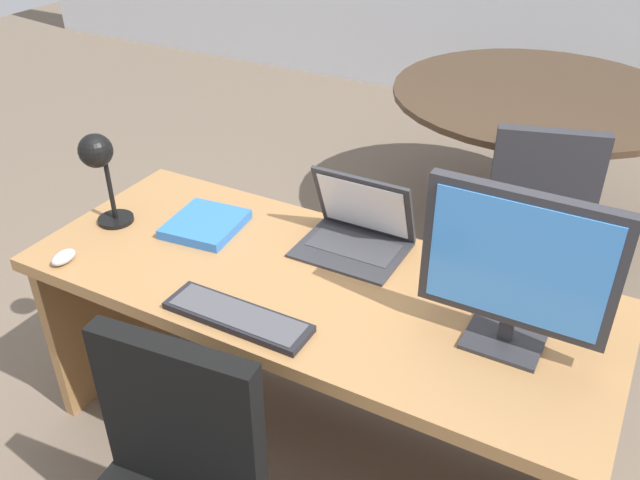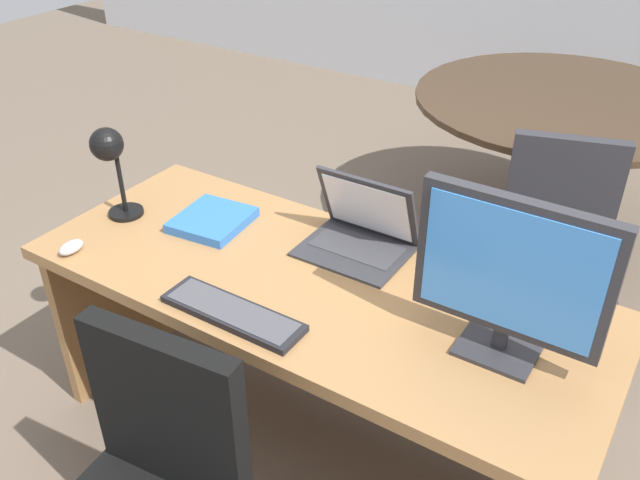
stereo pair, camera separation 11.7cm
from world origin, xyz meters
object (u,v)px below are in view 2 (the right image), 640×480
Objects in this scene: monitor at (511,273)px; mouse at (71,247)px; desk_lamp at (110,155)px; keyboard at (233,313)px; desk at (322,321)px; meeting_chair_near at (549,272)px; meeting_table at (559,132)px; laptop at (362,226)px; book at (212,220)px.

mouse is (-1.30, -0.28, -0.23)m from monitor.
monitor is 1.35m from mouse.
keyboard is at bearing -17.89° from desk_lamp.
desk_lamp is (-0.76, -0.10, 0.43)m from desk.
keyboard is at bearing -114.15° from meeting_chair_near.
meeting_chair_near is at bearing -73.66° from meeting_table.
keyboard is 1.29× the size of desk_lamp.
meeting_chair_near is (1.21, 1.31, -0.41)m from mouse.
meeting_table reaches higher than desk.
monitor is 1.44× the size of laptop.
meeting_table is at bearing 81.35° from keyboard.
meeting_chair_near is (1.24, 1.06, -0.63)m from desk_lamp.
desk is at bearing -4.71° from book.
desk_lamp is (-1.34, -0.04, -0.01)m from monitor.
monitor reaches higher than mouse.
desk_lamp is (-0.67, 0.22, 0.22)m from keyboard.
desk is 0.88m from desk_lamp.
book is (-1.04, 0.10, -0.23)m from monitor.
laptop is 0.86m from desk_lamp.
monitor reaches higher than meeting_table.
keyboard is 0.74m from desk_lamp.
book is at bearing -111.33° from meeting_table.
mouse is at bearing -124.94° from book.
mouse is 1.83m from meeting_chair_near.
monitor reaches higher than meeting_chair_near.
monitor is 1.95m from meeting_table.
desk is at bearing -116.45° from meeting_chair_near.
book is 1.92m from meeting_table.
desk_lamp is at bearing -178.32° from monitor.
mouse is at bearing -113.95° from meeting_table.
book is (0.26, 0.38, -0.00)m from mouse.
monitor reaches higher than desk.
desk is at bearing 73.46° from keyboard.
desk_lamp reaches higher than mouse.
laptop is 0.93m from mouse.
desk is 5.37× the size of laptop.
monitor is 1.45× the size of desk_lamp.
meeting_chair_near is (0.57, 1.28, -0.40)m from keyboard.
meeting_chair_near is at bearing 40.55° from desk_lamp.
book is 0.31× the size of meeting_chair_near.
desk_lamp is 0.39m from book.
book is (0.30, 0.14, -0.22)m from desk_lamp.
meeting_chair_near is (-0.10, 1.02, -0.64)m from monitor.
mouse is at bearing -177.74° from keyboard.
monitor is 1.21m from meeting_chair_near.
keyboard is at bearing -106.54° from desk.
meeting_chair_near is at bearing 47.21° from mouse.
monitor reaches higher than laptop.
laptop is at bearing -120.44° from meeting_chair_near.
monitor is 0.33× the size of meeting_table.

